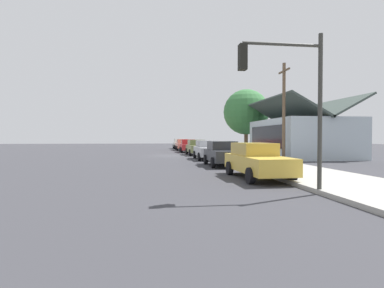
{
  "coord_description": "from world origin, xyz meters",
  "views": [
    {
      "loc": [
        30.57,
        -1.83,
        1.85
      ],
      "look_at": [
        -2.36,
        2.59,
        1.11
      ],
      "focal_mm": 28.37,
      "sensor_mm": 36.0,
      "label": 1
    }
  ],
  "objects_px": {
    "car_coral": "(183,144)",
    "shade_tree": "(246,112)",
    "car_cherry": "(188,146)",
    "traffic_light_main": "(289,86)",
    "car_charcoal": "(223,153)",
    "utility_pole_wooden": "(284,110)",
    "car_olive": "(197,147)",
    "car_ivory": "(180,144)",
    "car_silver": "(207,150)",
    "fire_hydrant_red": "(194,147)",
    "car_mustard": "(256,160)"
  },
  "relations": [
    {
      "from": "car_olive",
      "to": "utility_pole_wooden",
      "type": "distance_m",
      "value": 11.16
    },
    {
      "from": "utility_pole_wooden",
      "to": "car_ivory",
      "type": "bearing_deg",
      "value": -168.44
    },
    {
      "from": "car_mustard",
      "to": "utility_pole_wooden",
      "type": "relative_size",
      "value": 0.65
    },
    {
      "from": "car_ivory",
      "to": "car_charcoal",
      "type": "height_order",
      "value": "same"
    },
    {
      "from": "car_mustard",
      "to": "car_coral",
      "type": "bearing_deg",
      "value": 179.33
    },
    {
      "from": "car_charcoal",
      "to": "traffic_light_main",
      "type": "xyz_separation_m",
      "value": [
        10.01,
        -0.24,
        2.68
      ]
    },
    {
      "from": "car_coral",
      "to": "car_silver",
      "type": "distance_m",
      "value": 18.23
    },
    {
      "from": "car_charcoal",
      "to": "utility_pole_wooden",
      "type": "relative_size",
      "value": 0.58
    },
    {
      "from": "car_cherry",
      "to": "fire_hydrant_red",
      "type": "bearing_deg",
      "value": 168.38
    },
    {
      "from": "car_cherry",
      "to": "car_charcoal",
      "type": "distance_m",
      "value": 18.02
    },
    {
      "from": "shade_tree",
      "to": "traffic_light_main",
      "type": "height_order",
      "value": "shade_tree"
    },
    {
      "from": "utility_pole_wooden",
      "to": "car_coral",
      "type": "bearing_deg",
      "value": -165.26
    },
    {
      "from": "car_silver",
      "to": "fire_hydrant_red",
      "type": "height_order",
      "value": "car_silver"
    },
    {
      "from": "traffic_light_main",
      "to": "car_mustard",
      "type": "bearing_deg",
      "value": 175.12
    },
    {
      "from": "car_cherry",
      "to": "car_olive",
      "type": "relative_size",
      "value": 1.04
    },
    {
      "from": "car_coral",
      "to": "car_olive",
      "type": "distance_m",
      "value": 11.9
    },
    {
      "from": "car_cherry",
      "to": "car_olive",
      "type": "distance_m",
      "value": 5.93
    },
    {
      "from": "car_olive",
      "to": "car_charcoal",
      "type": "height_order",
      "value": "same"
    },
    {
      "from": "car_coral",
      "to": "car_olive",
      "type": "relative_size",
      "value": 0.99
    },
    {
      "from": "car_ivory",
      "to": "shade_tree",
      "type": "height_order",
      "value": "shade_tree"
    },
    {
      "from": "car_olive",
      "to": "car_silver",
      "type": "distance_m",
      "value": 6.33
    },
    {
      "from": "car_charcoal",
      "to": "car_olive",
      "type": "bearing_deg",
      "value": -179.67
    },
    {
      "from": "car_coral",
      "to": "car_mustard",
      "type": "height_order",
      "value": "same"
    },
    {
      "from": "car_silver",
      "to": "car_charcoal",
      "type": "relative_size",
      "value": 1.11
    },
    {
      "from": "shade_tree",
      "to": "fire_hydrant_red",
      "type": "xyz_separation_m",
      "value": [
        -9.23,
        -4.86,
        -4.27
      ]
    },
    {
      "from": "car_ivory",
      "to": "car_coral",
      "type": "xyz_separation_m",
      "value": [
        5.57,
        -0.1,
        0.0
      ]
    },
    {
      "from": "car_ivory",
      "to": "car_mustard",
      "type": "distance_m",
      "value": 35.63
    },
    {
      "from": "car_olive",
      "to": "traffic_light_main",
      "type": "height_order",
      "value": "traffic_light_main"
    },
    {
      "from": "car_ivory",
      "to": "shade_tree",
      "type": "bearing_deg",
      "value": 23.4
    },
    {
      "from": "car_ivory",
      "to": "car_charcoal",
      "type": "relative_size",
      "value": 1.02
    },
    {
      "from": "car_ivory",
      "to": "car_silver",
      "type": "relative_size",
      "value": 0.92
    },
    {
      "from": "car_ivory",
      "to": "car_olive",
      "type": "relative_size",
      "value": 0.95
    },
    {
      "from": "car_mustard",
      "to": "traffic_light_main",
      "type": "xyz_separation_m",
      "value": [
        3.94,
        -0.34,
        2.68
      ]
    },
    {
      "from": "car_olive",
      "to": "car_charcoal",
      "type": "distance_m",
      "value": 12.09
    },
    {
      "from": "fire_hydrant_red",
      "to": "shade_tree",
      "type": "bearing_deg",
      "value": 27.76
    },
    {
      "from": "car_cherry",
      "to": "traffic_light_main",
      "type": "distance_m",
      "value": 28.15
    },
    {
      "from": "car_silver",
      "to": "car_mustard",
      "type": "distance_m",
      "value": 11.83
    },
    {
      "from": "car_mustard",
      "to": "car_charcoal",
      "type": "bearing_deg",
      "value": 179.72
    },
    {
      "from": "car_cherry",
      "to": "fire_hydrant_red",
      "type": "distance_m",
      "value": 6.15
    },
    {
      "from": "car_coral",
      "to": "car_olive",
      "type": "bearing_deg",
      "value": 1.77
    },
    {
      "from": "car_ivory",
      "to": "shade_tree",
      "type": "distance_m",
      "value": 16.59
    },
    {
      "from": "car_coral",
      "to": "car_mustard",
      "type": "relative_size",
      "value": 0.95
    },
    {
      "from": "car_silver",
      "to": "car_charcoal",
      "type": "xyz_separation_m",
      "value": [
        5.76,
        -0.01,
        -0.0
      ]
    },
    {
      "from": "car_olive",
      "to": "fire_hydrant_red",
      "type": "height_order",
      "value": "car_olive"
    },
    {
      "from": "car_coral",
      "to": "shade_tree",
      "type": "relative_size",
      "value": 0.62
    },
    {
      "from": "car_olive",
      "to": "car_charcoal",
      "type": "relative_size",
      "value": 1.08
    },
    {
      "from": "traffic_light_main",
      "to": "fire_hydrant_red",
      "type": "xyz_separation_m",
      "value": [
        -33.98,
        1.66,
        -2.99
      ]
    },
    {
      "from": "car_coral",
      "to": "utility_pole_wooden",
      "type": "height_order",
      "value": "utility_pole_wooden"
    },
    {
      "from": "car_mustard",
      "to": "shade_tree",
      "type": "bearing_deg",
      "value": 162.3
    },
    {
      "from": "shade_tree",
      "to": "fire_hydrant_red",
      "type": "bearing_deg",
      "value": -152.24
    }
  ]
}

